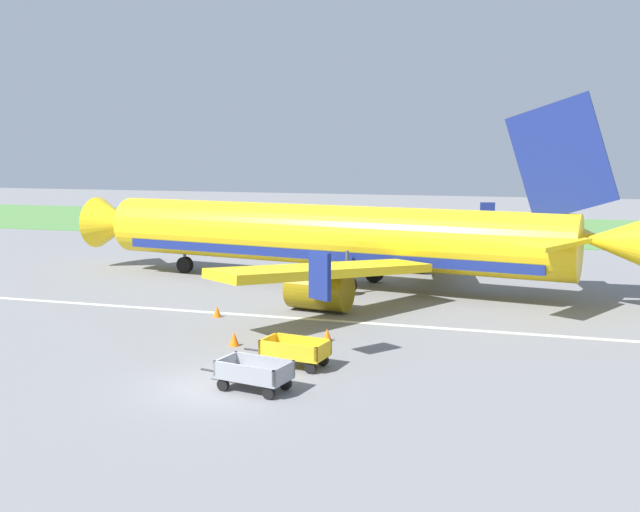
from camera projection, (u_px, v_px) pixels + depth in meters
name	position (u px, v px, depth m)	size (l,w,h in m)	color
ground_plane	(214.00, 386.00, 25.95)	(220.00, 220.00, 0.00)	slate
grass_strip	(430.00, 227.00, 78.60)	(220.00, 28.00, 0.06)	#518442
apron_stripe	(306.00, 319.00, 36.25)	(120.00, 0.36, 0.01)	silver
airplane	(339.00, 237.00, 44.45)	(37.60, 30.32, 11.34)	yellow
baggage_cart_nearest	(254.00, 374.00, 25.47)	(3.63, 1.86, 1.07)	gray
baggage_cart_second_in_row	(295.00, 351.00, 28.26)	(3.62, 1.76, 1.07)	gold
traffic_cone_near_plane	(327.00, 335.00, 32.03)	(0.44, 0.44, 0.58)	orange
traffic_cone_mid_apron	(217.00, 311.00, 36.64)	(0.43, 0.43, 0.57)	orange
traffic_cone_by_carts	(234.00, 339.00, 31.27)	(0.46, 0.46, 0.61)	orange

